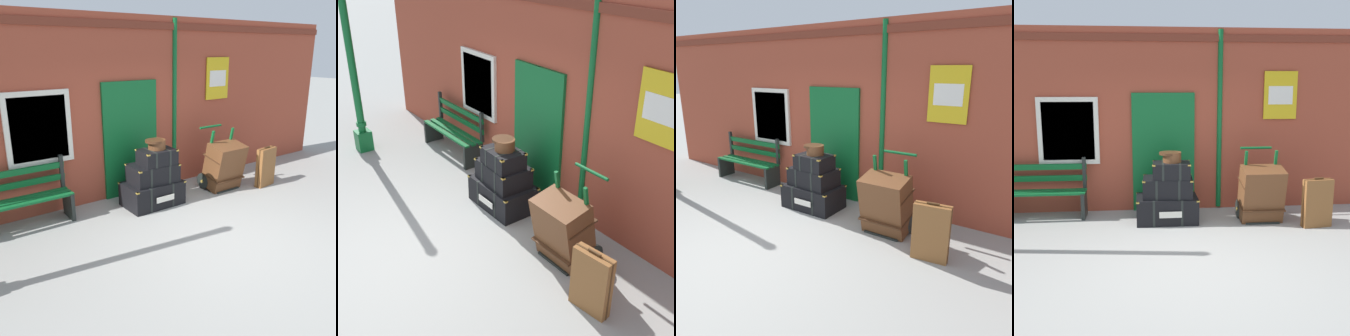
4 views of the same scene
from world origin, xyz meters
The scene contains 10 objects.
ground_plane centered at (0.00, 0.00, 0.00)m, with size 60.00×60.00×0.00m, color gray.
brick_facade centered at (-0.01, 2.60, 1.60)m, with size 10.40×0.35×3.20m.
platform_bench centered at (-2.31, 2.16, 0.44)m, with size 1.60×0.43×1.01m.
steamer_trunk_base centered at (-0.15, 1.75, 0.21)m, with size 1.01×0.68×0.43m.
steamer_trunk_middle centered at (-0.14, 1.75, 0.58)m, with size 0.84×0.59×0.33m.
steamer_trunk_top centered at (-0.08, 1.71, 0.87)m, with size 0.63×0.48×0.27m.
round_hatbox centered at (-0.07, 1.73, 1.10)m, with size 0.36×0.32×0.17m.
porters_trolley centered at (1.39, 1.74, 0.27)m, with size 0.71×0.60×1.20m.
large_brown_trunk centered at (1.39, 1.57, 0.48)m, with size 0.70×0.61×0.95m.
suitcase_beige centered at (2.21, 1.23, 0.39)m, with size 0.49×0.20×0.81m.
Camera 1 is at (-3.50, -3.38, 2.63)m, focal length 39.90 mm.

